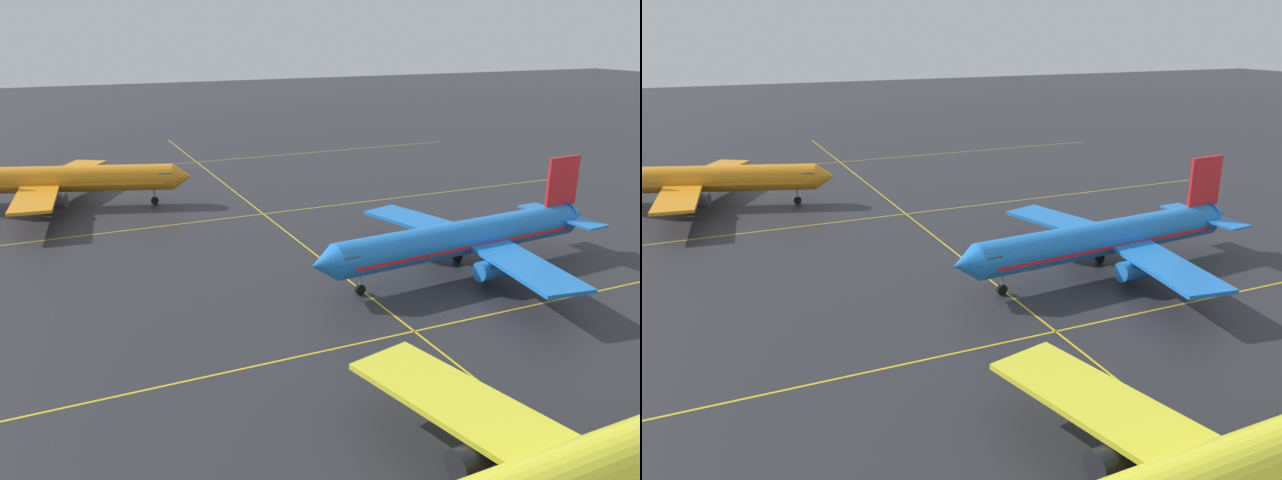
% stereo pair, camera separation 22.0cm
% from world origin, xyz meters
% --- Properties ---
extents(airliner_second_row, '(35.11, 30.21, 10.91)m').
position_xyz_m(airliner_second_row, '(11.90, 46.02, 3.73)').
color(airliner_second_row, blue).
rests_on(airliner_second_row, ground).
extents(airliner_third_row, '(36.07, 30.84, 11.49)m').
position_xyz_m(airliner_third_row, '(-25.11, 90.21, 3.92)').
color(airliner_third_row, orange).
rests_on(airliner_third_row, ground).
extents(taxiway_markings, '(110.25, 169.10, 0.01)m').
position_xyz_m(taxiway_markings, '(0.00, 55.65, 0.00)').
color(taxiway_markings, yellow).
rests_on(taxiway_markings, ground).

